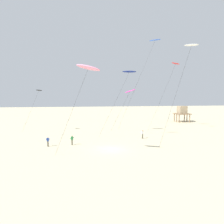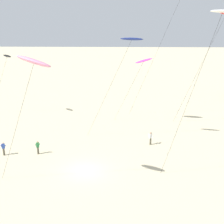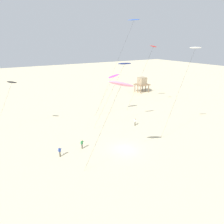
{
  "view_description": "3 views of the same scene",
  "coord_description": "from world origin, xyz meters",
  "px_view_note": "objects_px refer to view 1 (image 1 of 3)",
  "views": [
    {
      "loc": [
        -4.82,
        -31.19,
        8.4
      ],
      "look_at": [
        1.24,
        6.01,
        5.44
      ],
      "focal_mm": 32.67,
      "sensor_mm": 36.0,
      "label": 1
    },
    {
      "loc": [
        3.72,
        -29.25,
        15.87
      ],
      "look_at": [
        2.64,
        7.1,
        4.32
      ],
      "focal_mm": 49.42,
      "sensor_mm": 36.0,
      "label": 2
    },
    {
      "loc": [
        -17.19,
        -23.99,
        17.13
      ],
      "look_at": [
        -0.77,
        2.95,
        5.9
      ],
      "focal_mm": 31.99,
      "sensor_mm": 36.0,
      "label": 3
    }
  ],
  "objects_px": {
    "kite_black": "(39,91)",
    "kite_magenta": "(130,91)",
    "kite_flyer_nearest": "(143,134)",
    "kite_navy": "(129,72)",
    "kite_red": "(175,65)",
    "stilt_house": "(182,111)",
    "kite_blue": "(154,42)",
    "kite_white": "(191,48)",
    "kite_flyer_furthest": "(48,141)",
    "kite_flyer_middle": "(72,140)",
    "kite_pink": "(88,68)"
  },
  "relations": [
    {
      "from": "kite_magenta",
      "to": "kite_flyer_middle",
      "type": "xyz_separation_m",
      "value": [
        -12.98,
        -10.96,
        -8.62
      ]
    },
    {
      "from": "kite_black",
      "to": "stilt_house",
      "type": "bearing_deg",
      "value": 15.74
    },
    {
      "from": "kite_black",
      "to": "kite_flyer_nearest",
      "type": "relative_size",
      "value": 5.98
    },
    {
      "from": "kite_flyer_furthest",
      "to": "kite_red",
      "type": "bearing_deg",
      "value": 20.73
    },
    {
      "from": "kite_black",
      "to": "stilt_house",
      "type": "distance_m",
      "value": 44.21
    },
    {
      "from": "kite_red",
      "to": "kite_flyer_middle",
      "type": "xyz_separation_m",
      "value": [
        -23.44,
        -9.9,
        -14.66
      ]
    },
    {
      "from": "kite_navy",
      "to": "kite_blue",
      "type": "relative_size",
      "value": 0.61
    },
    {
      "from": "kite_flyer_furthest",
      "to": "kite_pink",
      "type": "bearing_deg",
      "value": -48.61
    },
    {
      "from": "kite_white",
      "to": "kite_flyer_middle",
      "type": "xyz_separation_m",
      "value": [
        -18.12,
        5.9,
        -14.83
      ]
    },
    {
      "from": "kite_black",
      "to": "kite_red",
      "type": "distance_m",
      "value": 32.18
    },
    {
      "from": "kite_flyer_nearest",
      "to": "kite_flyer_furthest",
      "type": "relative_size",
      "value": 1.0
    },
    {
      "from": "kite_flyer_middle",
      "to": "kite_flyer_furthest",
      "type": "relative_size",
      "value": 1.0
    },
    {
      "from": "kite_navy",
      "to": "kite_blue",
      "type": "bearing_deg",
      "value": 46.15
    },
    {
      "from": "kite_magenta",
      "to": "kite_red",
      "type": "bearing_deg",
      "value": -5.77
    },
    {
      "from": "kite_black",
      "to": "kite_magenta",
      "type": "height_order",
      "value": "kite_magenta"
    },
    {
      "from": "kite_blue",
      "to": "kite_pink",
      "type": "bearing_deg",
      "value": -129.7
    },
    {
      "from": "kite_pink",
      "to": "kite_white",
      "type": "height_order",
      "value": "kite_white"
    },
    {
      "from": "kite_flyer_nearest",
      "to": "stilt_house",
      "type": "relative_size",
      "value": 0.32
    },
    {
      "from": "kite_black",
      "to": "kite_flyer_nearest",
      "type": "height_order",
      "value": "kite_black"
    },
    {
      "from": "kite_pink",
      "to": "kite_blue",
      "type": "bearing_deg",
      "value": 50.3
    },
    {
      "from": "kite_black",
      "to": "stilt_house",
      "type": "relative_size",
      "value": 1.91
    },
    {
      "from": "kite_flyer_furthest",
      "to": "stilt_house",
      "type": "bearing_deg",
      "value": 34.86
    },
    {
      "from": "kite_black",
      "to": "kite_flyer_furthest",
      "type": "xyz_separation_m",
      "value": [
        3.95,
        -14.73,
        -8.74
      ]
    },
    {
      "from": "kite_navy",
      "to": "kite_blue",
      "type": "distance_m",
      "value": 14.69
    },
    {
      "from": "kite_navy",
      "to": "kite_flyer_middle",
      "type": "height_order",
      "value": "kite_navy"
    },
    {
      "from": "kite_pink",
      "to": "stilt_house",
      "type": "bearing_deg",
      "value": 46.87
    },
    {
      "from": "kite_navy",
      "to": "kite_magenta",
      "type": "xyz_separation_m",
      "value": [
        2.02,
        7.16,
        -3.49
      ]
    },
    {
      "from": "kite_red",
      "to": "kite_flyer_nearest",
      "type": "xyz_separation_m",
      "value": [
        -9.83,
        -6.74,
        -14.66
      ]
    },
    {
      "from": "kite_navy",
      "to": "kite_magenta",
      "type": "distance_m",
      "value": 8.22
    },
    {
      "from": "kite_black",
      "to": "kite_flyer_furthest",
      "type": "bearing_deg",
      "value": -74.99
    },
    {
      "from": "kite_red",
      "to": "kite_flyer_furthest",
      "type": "distance_m",
      "value": 32.74
    },
    {
      "from": "kite_navy",
      "to": "kite_pink",
      "type": "relative_size",
      "value": 1.04
    },
    {
      "from": "kite_pink",
      "to": "kite_flyer_nearest",
      "type": "height_order",
      "value": "kite_pink"
    },
    {
      "from": "kite_blue",
      "to": "kite_flyer_nearest",
      "type": "distance_m",
      "value": 23.25
    },
    {
      "from": "kite_flyer_nearest",
      "to": "stilt_house",
      "type": "bearing_deg",
      "value": 48.07
    },
    {
      "from": "kite_pink",
      "to": "kite_blue",
      "type": "distance_m",
      "value": 27.91
    },
    {
      "from": "kite_red",
      "to": "kite_flyer_furthest",
      "type": "relative_size",
      "value": 9.75
    },
    {
      "from": "kite_blue",
      "to": "kite_flyer_nearest",
      "type": "height_order",
      "value": "kite_blue"
    },
    {
      "from": "kite_pink",
      "to": "kite_white",
      "type": "relative_size",
      "value": 0.79
    },
    {
      "from": "kite_black",
      "to": "kite_magenta",
      "type": "distance_m",
      "value": 21.13
    },
    {
      "from": "kite_navy",
      "to": "kite_red",
      "type": "distance_m",
      "value": 14.13
    },
    {
      "from": "kite_blue",
      "to": "kite_flyer_middle",
      "type": "bearing_deg",
      "value": -147.1
    },
    {
      "from": "kite_white",
      "to": "kite_magenta",
      "type": "height_order",
      "value": "kite_white"
    },
    {
      "from": "kite_navy",
      "to": "kite_red",
      "type": "bearing_deg",
      "value": 26.05
    },
    {
      "from": "kite_blue",
      "to": "kite_magenta",
      "type": "height_order",
      "value": "kite_blue"
    },
    {
      "from": "kite_white",
      "to": "kite_blue",
      "type": "height_order",
      "value": "kite_blue"
    },
    {
      "from": "kite_white",
      "to": "kite_flyer_furthest",
      "type": "xyz_separation_m",
      "value": [
        -22.06,
        5.44,
        -14.83
      ]
    },
    {
      "from": "kite_flyer_nearest",
      "to": "stilt_house",
      "type": "distance_m",
      "value": 31.02
    },
    {
      "from": "kite_white",
      "to": "kite_magenta",
      "type": "bearing_deg",
      "value": 106.97
    },
    {
      "from": "kite_flyer_nearest",
      "to": "kite_navy",
      "type": "bearing_deg",
      "value": 166.43
    }
  ]
}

